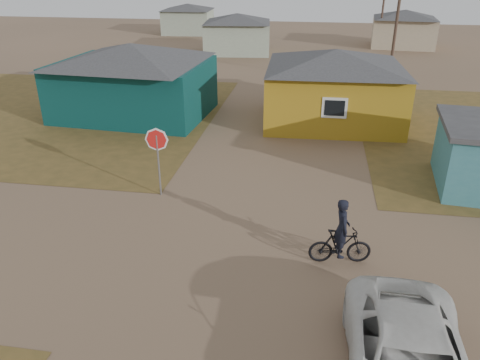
% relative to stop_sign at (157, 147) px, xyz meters
% --- Properties ---
extents(ground, '(120.00, 120.00, 0.00)m').
position_rel_stop_sign_xyz_m(ground, '(3.99, -3.97, -1.94)').
color(ground, '#7E6149').
extents(grass_nw, '(20.00, 18.00, 0.00)m').
position_rel_stop_sign_xyz_m(grass_nw, '(-10.01, 9.03, -1.93)').
color(grass_nw, brown).
rests_on(grass_nw, ground).
extents(house_teal, '(8.93, 7.08, 4.00)m').
position_rel_stop_sign_xyz_m(house_teal, '(-4.51, 9.53, 0.12)').
color(house_teal, '#093433').
rests_on(house_teal, ground).
extents(house_yellow, '(7.72, 6.76, 3.90)m').
position_rel_stop_sign_xyz_m(house_yellow, '(6.49, 10.03, 0.07)').
color(house_yellow, '#A9801A').
rests_on(house_yellow, ground).
extents(house_pale_west, '(7.04, 6.15, 3.60)m').
position_rel_stop_sign_xyz_m(house_pale_west, '(-2.01, 30.03, -0.08)').
color(house_pale_west, '#96A28B').
rests_on(house_pale_west, ground).
extents(house_beige_east, '(6.95, 6.05, 3.60)m').
position_rel_stop_sign_xyz_m(house_beige_east, '(13.99, 36.03, -0.08)').
color(house_beige_east, tan).
rests_on(house_beige_east, ground).
extents(house_pale_north, '(6.28, 5.81, 3.40)m').
position_rel_stop_sign_xyz_m(house_pale_north, '(-10.01, 42.03, -0.18)').
color(house_pale_north, '#96A28B').
rests_on(house_pale_north, ground).
extents(utility_pole_near, '(1.40, 0.20, 8.00)m').
position_rel_stop_sign_xyz_m(utility_pole_near, '(10.49, 18.03, 2.20)').
color(utility_pole_near, '#49362C').
rests_on(utility_pole_near, ground).
extents(utility_pole_far, '(1.40, 0.20, 8.00)m').
position_rel_stop_sign_xyz_m(utility_pole_far, '(11.49, 34.03, 2.20)').
color(utility_pole_far, '#49362C').
rests_on(utility_pole_far, ground).
extents(stop_sign, '(0.83, 0.34, 2.65)m').
position_rel_stop_sign_xyz_m(stop_sign, '(0.00, 0.00, 0.00)').
color(stop_sign, gray).
rests_on(stop_sign, ground).
extents(cyclist, '(1.87, 0.79, 2.05)m').
position_rel_stop_sign_xyz_m(cyclist, '(6.50, -3.36, -1.19)').
color(cyclist, black).
rests_on(cyclist, ground).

